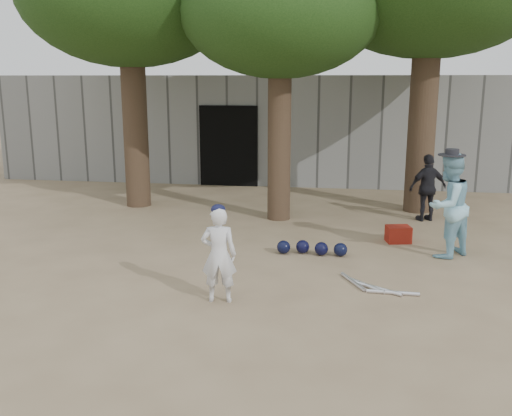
% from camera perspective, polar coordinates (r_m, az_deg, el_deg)
% --- Properties ---
extents(ground, '(70.00, 70.00, 0.00)m').
position_cam_1_polar(ground, '(8.30, -5.19, -7.79)').
color(ground, '#937C5E').
rests_on(ground, ground).
extents(boy_player, '(0.50, 0.36, 1.29)m').
position_cam_1_polar(boy_player, '(7.55, -3.74, -4.69)').
color(boy_player, silver).
rests_on(boy_player, ground).
extents(spectator_blue, '(1.07, 1.06, 1.74)m').
position_cam_1_polar(spectator_blue, '(9.91, 18.65, 0.23)').
color(spectator_blue, '#91CBE0').
rests_on(spectator_blue, ground).
extents(spectator_dark, '(0.89, 0.63, 1.40)m').
position_cam_1_polar(spectator_dark, '(12.36, 16.80, 1.95)').
color(spectator_dark, black).
rests_on(spectator_dark, ground).
extents(red_bag, '(0.48, 0.40, 0.30)m').
position_cam_1_polar(red_bag, '(10.69, 14.04, -2.55)').
color(red_bag, maroon).
rests_on(red_bag, ground).
extents(back_building, '(16.00, 5.24, 3.00)m').
position_cam_1_polar(back_building, '(18.03, 2.61, 8.32)').
color(back_building, gray).
rests_on(back_building, ground).
extents(helmet_row, '(1.19, 0.30, 0.23)m').
position_cam_1_polar(helmet_row, '(9.71, 5.61, -4.00)').
color(helmet_row, black).
rests_on(helmet_row, ground).
extents(bat_pile, '(1.08, 0.80, 0.06)m').
position_cam_1_polar(bat_pile, '(8.33, 11.56, -7.74)').
color(bat_pile, silver).
rests_on(bat_pile, ground).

